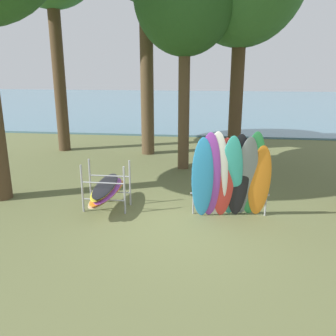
% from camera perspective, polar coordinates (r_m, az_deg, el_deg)
% --- Properties ---
extents(ground_plane, '(80.00, 80.00, 0.00)m').
position_cam_1_polar(ground_plane, '(8.55, 1.98, -9.09)').
color(ground_plane, '#60663D').
extents(lake_water, '(80.00, 36.00, 0.10)m').
position_cam_1_polar(lake_water, '(36.82, 6.23, 10.30)').
color(lake_water, slate).
rests_on(lake_water, ground).
extents(leaning_board_pile, '(1.96, 0.80, 2.24)m').
position_cam_1_polar(leaning_board_pile, '(8.62, 10.03, -1.52)').
color(leaning_board_pile, '#2D8ED1').
rests_on(leaning_board_pile, ground).
extents(board_storage_rack, '(1.15, 2.13, 1.25)m').
position_cam_1_polar(board_storage_rack, '(9.46, -9.81, -3.40)').
color(board_storage_rack, '#9EA0A5').
rests_on(board_storage_rack, ground).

